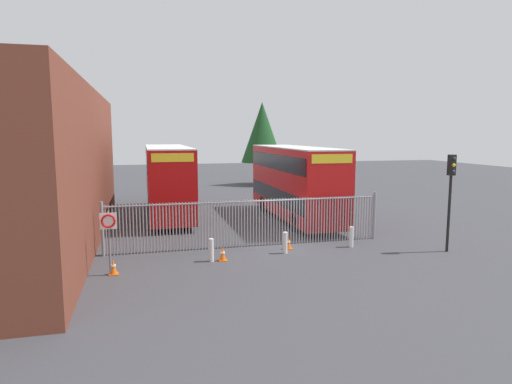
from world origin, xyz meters
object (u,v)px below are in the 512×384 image
Objects in this scene: double_decker_bus_near_gate at (295,180)px; traffic_cone_mid_forecourt at (223,254)px; traffic_cone_by_gate at (113,267)px; traffic_light_kerbside at (451,185)px; traffic_cone_near_kerb at (288,243)px; speed_limit_sign_post at (109,228)px; bollard_near_right at (351,237)px; bollard_near_left at (211,250)px; bollard_center_front at (285,243)px; double_decker_bus_behind_fence_left at (168,178)px.

double_decker_bus_near_gate is 9.85m from traffic_cone_mid_forecourt.
traffic_light_kerbside reaches higher than traffic_cone_by_gate.
traffic_cone_near_kerb is 0.25× the size of speed_limit_sign_post.
bollard_near_right is at bearing -87.11° from double_decker_bus_near_gate.
traffic_cone_near_kerb is (3.67, 1.08, -0.19)m from bollard_near_left.
traffic_cone_by_gate is (-7.09, -1.20, -0.19)m from bollard_center_front.
traffic_cone_by_gate is (-2.65, -11.37, -2.13)m from double_decker_bus_behind_fence_left.
traffic_cone_near_kerb is at bearing 16.45° from bollard_near_left.
traffic_light_kerbside reaches higher than bollard_near_left.
bollard_center_front is 1.00× the size of bollard_near_right.
traffic_cone_near_kerb is at bearing 14.08° from traffic_cone_by_gate.
double_decker_bus_behind_fence_left is 10.82m from bollard_near_left.
double_decker_bus_behind_fence_left is 4.50× the size of speed_limit_sign_post.
bollard_center_front reaches higher than traffic_cone_near_kerb.
traffic_light_kerbside reaches higher than traffic_cone_near_kerb.
double_decker_bus_behind_fence_left is 11.38× the size of bollard_center_front.
double_decker_bus_near_gate is at bearing -21.62° from double_decker_bus_behind_fence_left.
traffic_cone_by_gate is at bearing -139.98° from double_decker_bus_near_gate.
double_decker_bus_behind_fence_left is 10.93m from traffic_cone_mid_forecourt.
double_decker_bus_behind_fence_left reaches higher than traffic_light_kerbside.
traffic_light_kerbside reaches higher than traffic_cone_mid_forecourt.
traffic_cone_near_kerb is (-2.60, -6.57, -2.13)m from double_decker_bus_near_gate.
bollard_near_left and bollard_center_front have the same top height.
bollard_center_front is 1.61× the size of traffic_cone_by_gate.
speed_limit_sign_post is at bearing -103.48° from double_decker_bus_behind_fence_left.
traffic_cone_by_gate is at bearing -169.74° from traffic_cone_mid_forecourt.
double_decker_bus_near_gate is 13.27m from speed_limit_sign_post.
double_decker_bus_behind_fence_left is 10.86m from traffic_cone_near_kerb.
bollard_center_front and bollard_near_right have the same top height.
double_decker_bus_near_gate is 7.21m from bollard_near_right.
double_decker_bus_behind_fence_left is at bearing 116.81° from traffic_cone_near_kerb.
bollard_center_front is at bearing 9.64° from traffic_cone_by_gate.
double_decker_bus_near_gate is at bearing 67.78° from bollard_center_front.
double_decker_bus_near_gate is 11.38× the size of bollard_center_front.
double_decker_bus_behind_fence_left is at bearing 76.87° from traffic_cone_by_gate.
traffic_cone_mid_forecourt is 0.14× the size of traffic_light_kerbside.
double_decker_bus_behind_fence_left is 18.32× the size of traffic_cone_near_kerb.
traffic_cone_by_gate is 1.00× the size of traffic_cone_mid_forecourt.
traffic_light_kerbside reaches higher than speed_limit_sign_post.
bollard_near_right is 6.20m from traffic_cone_mid_forecourt.
double_decker_bus_near_gate is 9.66m from traffic_light_kerbside.
traffic_light_kerbside is (3.77, -1.79, 2.51)m from bollard_near_right.
bollard_center_front is at bearing -112.22° from double_decker_bus_near_gate.
traffic_cone_by_gate is (-10.05, -8.44, -2.13)m from double_decker_bus_near_gate.
double_decker_bus_behind_fence_left is at bearing 76.52° from speed_limit_sign_post.
double_decker_bus_behind_fence_left reaches higher than traffic_cone_by_gate.
bollard_near_right is (3.30, 0.30, 0.00)m from bollard_center_front.
double_decker_bus_behind_fence_left is at bearing 158.38° from double_decker_bus_near_gate.
speed_limit_sign_post is at bearing -169.82° from bollard_center_front.
double_decker_bus_near_gate reaches higher than traffic_light_kerbside.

